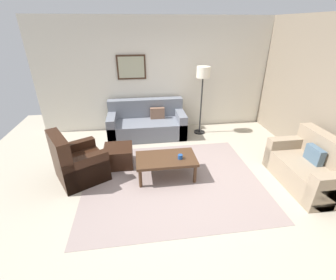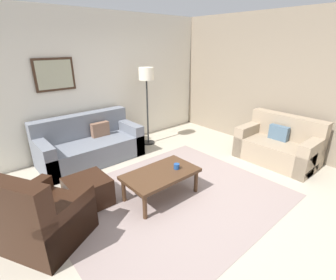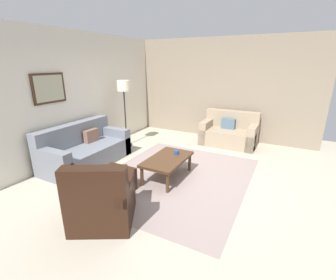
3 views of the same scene
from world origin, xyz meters
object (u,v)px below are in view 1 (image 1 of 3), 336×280
object	(u,v)px
couch_loveseat	(312,169)
ottoman	(119,156)
coffee_table	(166,160)
couch_main	(147,124)
framed_artwork	(131,67)
cup	(180,157)
lamp_standing	(203,79)
armchair_leather	(77,165)

from	to	relation	value
couch_loveseat	ottoman	size ratio (longest dim) A/B	2.54
ottoman	coffee_table	world-z (taller)	coffee_table
couch_main	framed_artwork	bearing A→B (deg)	125.54
couch_loveseat	cup	bearing A→B (deg)	167.94
ottoman	coffee_table	xyz separation A→B (m)	(0.90, -0.55, 0.16)
lamp_standing	framed_artwork	world-z (taller)	framed_artwork
framed_artwork	armchair_leather	bearing A→B (deg)	-116.04
couch_loveseat	framed_artwork	distance (m)	4.47
couch_loveseat	ottoman	bearing A→B (deg)	162.15
couch_main	armchair_leather	bearing A→B (deg)	-127.64
couch_loveseat	cup	world-z (taller)	couch_loveseat
lamp_standing	framed_artwork	xyz separation A→B (m)	(-1.69, 0.52, 0.24)
armchair_leather	cup	bearing A→B (deg)	-6.73
couch_loveseat	ottoman	distance (m)	3.63
cup	lamp_standing	distance (m)	2.32
coffee_table	lamp_standing	size ratio (longest dim) A/B	0.64
couch_loveseat	coffee_table	distance (m)	2.61
ottoman	lamp_standing	distance (m)	2.70
couch_main	armchair_leather	world-z (taller)	armchair_leather
armchair_leather	lamp_standing	world-z (taller)	lamp_standing
cup	lamp_standing	size ratio (longest dim) A/B	0.05
framed_artwork	couch_main	bearing A→B (deg)	-54.46
armchair_leather	coffee_table	size ratio (longest dim) A/B	0.99
armchair_leather	ottoman	xyz separation A→B (m)	(0.73, 0.40, -0.11)
lamp_standing	couch_main	bearing A→B (deg)	175.86
cup	lamp_standing	bearing A→B (deg)	64.97
ottoman	coffee_table	size ratio (longest dim) A/B	0.51
couch_loveseat	lamp_standing	bearing A→B (deg)	120.35
lamp_standing	armchair_leather	bearing A→B (deg)	-148.56
couch_main	cup	xyz separation A→B (m)	(0.49, -2.01, 0.15)
ottoman	lamp_standing	world-z (taller)	lamp_standing
ottoman	framed_artwork	xyz separation A→B (m)	(0.36, 1.82, 1.45)
armchair_leather	coffee_table	world-z (taller)	armchair_leather
ottoman	framed_artwork	size ratio (longest dim) A/B	0.79
armchair_leather	ottoman	bearing A→B (deg)	28.81
ottoman	framed_artwork	distance (m)	2.35
couch_main	cup	distance (m)	2.08
armchair_leather	cup	world-z (taller)	armchair_leather
framed_artwork	couch_loveseat	bearing A→B (deg)	-43.40
coffee_table	cup	world-z (taller)	cup
armchair_leather	lamp_standing	xyz separation A→B (m)	(2.77, 1.69, 1.10)
armchair_leather	ottoman	size ratio (longest dim) A/B	1.94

